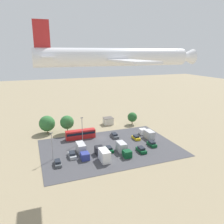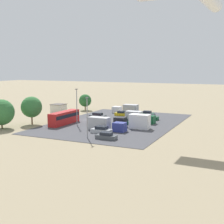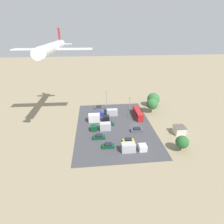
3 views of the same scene
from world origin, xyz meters
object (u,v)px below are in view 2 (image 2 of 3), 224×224
(parked_car_0, at_px, (122,114))
(parked_car_5, at_px, (106,136))
(parked_car_4, at_px, (101,130))
(parked_truck_2, at_px, (138,118))
(parked_truck_1, at_px, (105,124))
(parked_car_1, at_px, (123,122))
(parked_car_3, at_px, (150,117))
(bus, at_px, (64,117))
(parked_car_6, at_px, (147,114))
(parked_car_2, at_px, (98,116))
(parked_truck_3, at_px, (134,122))
(parked_truck_0, at_px, (127,109))
(shed_building, at_px, (59,109))

(parked_car_0, xyz_separation_m, parked_car_5, (29.61, 9.30, 0.00))
(parked_car_0, bearing_deg, parked_car_4, -166.91)
(parked_truck_2, bearing_deg, parked_truck_1, -16.83)
(parked_car_1, xyz_separation_m, parked_car_3, (-9.41, 4.35, 0.08))
(bus, distance_m, parked_car_6, 26.24)
(parked_car_3, bearing_deg, parked_car_1, 155.20)
(parked_car_1, bearing_deg, parked_car_6, -5.74)
(bus, xyz_separation_m, parked_truck_2, (-9.89, 16.67, -0.38))
(parked_car_1, distance_m, parked_car_2, 12.05)
(parked_car_5, xyz_separation_m, parked_truck_3, (-13.22, 1.01, 0.97))
(parked_car_3, relative_size, parked_car_4, 0.95)
(parked_truck_2, bearing_deg, parked_car_5, 1.56)
(parked_truck_2, relative_size, parked_truck_3, 0.89)
(bus, relative_size, parked_car_3, 2.49)
(parked_car_6, bearing_deg, parked_car_3, -153.24)
(parked_car_5, bearing_deg, parked_car_6, 3.54)
(bus, xyz_separation_m, parked_truck_3, (-2.60, 18.24, -0.19))
(bus, relative_size, parked_car_2, 2.29)
(parked_truck_0, distance_m, parked_truck_2, 16.79)
(parked_car_2, bearing_deg, parked_car_5, -148.61)
(parked_car_6, xyz_separation_m, parked_truck_2, (11.44, 1.42, 0.70))
(bus, bearing_deg, parked_car_1, 24.57)
(parked_car_2, height_order, parked_truck_1, parked_truck_1)
(parked_truck_3, bearing_deg, parked_car_5, 175.65)
(shed_building, relative_size, parked_car_0, 1.03)
(shed_building, distance_m, bus, 19.76)
(parked_car_3, bearing_deg, parked_car_2, 103.08)
(parked_car_3, distance_m, parked_truck_0, 13.42)
(parked_car_1, relative_size, parked_car_5, 1.01)
(shed_building, xyz_separation_m, parked_car_0, (-3.60, 20.31, -0.83))
(parked_car_0, xyz_separation_m, parked_truck_3, (16.39, 10.31, 0.97))
(shed_building, height_order, bus, bus)
(parked_truck_0, distance_m, parked_truck_3, 23.90)
(shed_building, height_order, parked_truck_0, shed_building)
(bus, distance_m, parked_car_3, 23.98)
(parked_car_3, bearing_deg, parked_car_4, 168.46)
(parked_car_0, distance_m, parked_car_6, 7.69)
(parked_car_5, xyz_separation_m, parked_car_6, (-31.94, -1.98, 0.08))
(shed_building, bearing_deg, parked_car_1, 70.77)
(parked_car_4, distance_m, parked_truck_2, 16.01)
(parked_car_4, xyz_separation_m, parked_truck_0, (-29.80, -6.15, 0.67))
(parked_car_2, distance_m, parked_truck_3, 17.83)
(bus, relative_size, parked_truck_2, 1.40)
(parked_truck_2, bearing_deg, parked_car_2, -100.03)
(shed_building, xyz_separation_m, parked_car_2, (3.14, 15.66, -0.80))
(parked_car_1, height_order, parked_car_3, parked_car_3)
(parked_car_1, distance_m, parked_car_3, 10.37)
(parked_car_3, height_order, parked_truck_3, parked_truck_3)
(bus, relative_size, parked_truck_1, 1.20)
(parked_car_1, bearing_deg, parked_truck_1, 174.66)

